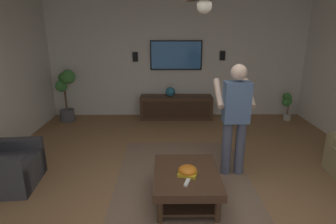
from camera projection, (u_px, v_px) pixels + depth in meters
ground_plane at (190, 207)px, 3.39m from camera, size 8.99×8.99×0.00m
wall_back_tv at (177, 60)px, 6.62m from camera, size 0.10×6.29×2.72m
area_rug at (185, 191)px, 3.71m from camera, size 3.20×1.91×0.01m
armchair at (2, 167)px, 3.77m from camera, size 0.86×0.87×0.82m
coffee_table at (186, 180)px, 3.43m from camera, size 1.00×0.80×0.40m
media_console at (176, 107)px, 6.62m from camera, size 0.45×1.70×0.55m
tv at (176, 55)px, 6.49m from camera, size 0.05×1.22×0.69m
person_standing at (235, 114)px, 3.91m from camera, size 0.54×0.54×1.64m
potted_plant_tall at (66, 91)px, 6.29m from camera, size 0.43×0.48×1.21m
potted_plant_short at (287, 102)px, 6.47m from camera, size 0.26×0.24×0.66m
bowl at (188, 170)px, 3.34m from camera, size 0.23×0.23×0.10m
remote_white at (187, 182)px, 3.15m from camera, size 0.16×0.09×0.02m
book at (187, 174)px, 3.32m from camera, size 0.21×0.26×0.04m
vase_round at (170, 92)px, 6.47m from camera, size 0.22×0.22×0.22m
wall_speaker_left at (222, 56)px, 6.52m from camera, size 0.06×0.12×0.22m
wall_speaker_right at (135, 57)px, 6.51m from camera, size 0.06×0.12×0.22m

